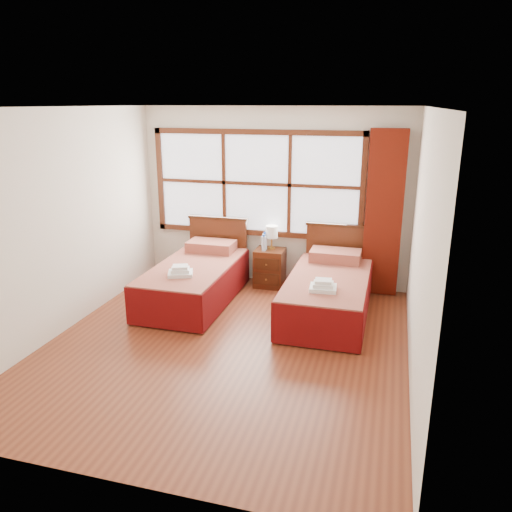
# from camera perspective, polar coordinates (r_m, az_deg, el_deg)

# --- Properties ---
(floor) EXTENTS (4.50, 4.50, 0.00)m
(floor) POSITION_cam_1_polar(r_m,az_deg,el_deg) (5.78, -3.45, -10.10)
(floor) COLOR brown
(floor) RESTS_ON ground
(ceiling) EXTENTS (4.50, 4.50, 0.00)m
(ceiling) POSITION_cam_1_polar(r_m,az_deg,el_deg) (5.14, -3.98, 16.64)
(ceiling) COLOR white
(ceiling) RESTS_ON wall_back
(wall_back) EXTENTS (4.00, 0.00, 4.00)m
(wall_back) POSITION_cam_1_polar(r_m,az_deg,el_deg) (7.42, 2.01, 6.71)
(wall_back) COLOR silver
(wall_back) RESTS_ON floor
(wall_left) EXTENTS (0.00, 4.50, 4.50)m
(wall_left) POSITION_cam_1_polar(r_m,az_deg,el_deg) (6.25, -21.35, 3.55)
(wall_left) COLOR silver
(wall_left) RESTS_ON floor
(wall_right) EXTENTS (0.00, 4.50, 4.50)m
(wall_right) POSITION_cam_1_polar(r_m,az_deg,el_deg) (5.04, 18.33, 0.81)
(wall_right) COLOR silver
(wall_right) RESTS_ON floor
(window) EXTENTS (3.16, 0.06, 1.56)m
(window) POSITION_cam_1_polar(r_m,az_deg,el_deg) (7.41, 0.06, 8.28)
(window) COLOR white
(window) RESTS_ON wall_back
(curtain) EXTENTS (0.50, 0.16, 2.30)m
(curtain) POSITION_cam_1_polar(r_m,az_deg,el_deg) (7.11, 14.40, 4.66)
(curtain) COLOR #5E1509
(curtain) RESTS_ON wall_back
(bed_left) EXTENTS (1.01, 2.03, 0.98)m
(bed_left) POSITION_cam_1_polar(r_m,az_deg,el_deg) (6.97, -6.89, -2.64)
(bed_left) COLOR #381B0B
(bed_left) RESTS_ON floor
(bed_right) EXTENTS (1.02, 2.04, 0.98)m
(bed_right) POSITION_cam_1_polar(r_m,az_deg,el_deg) (6.52, 8.27, -4.08)
(bed_right) COLOR #381B0B
(bed_right) RESTS_ON floor
(nightstand) EXTENTS (0.43, 0.42, 0.57)m
(nightstand) POSITION_cam_1_polar(r_m,az_deg,el_deg) (7.43, 1.57, -1.36)
(nightstand) COLOR #4F2311
(nightstand) RESTS_ON floor
(towels_left) EXTENTS (0.38, 0.36, 0.13)m
(towels_left) POSITION_cam_1_polar(r_m,az_deg,el_deg) (6.45, -8.64, -1.75)
(towels_left) COLOR white
(towels_left) RESTS_ON bed_left
(towels_right) EXTENTS (0.34, 0.30, 0.13)m
(towels_right) POSITION_cam_1_polar(r_m,az_deg,el_deg) (5.92, 7.69, -3.41)
(towels_right) COLOR white
(towels_right) RESTS_ON bed_right
(lamp) EXTENTS (0.18, 0.18, 0.35)m
(lamp) POSITION_cam_1_polar(r_m,az_deg,el_deg) (7.33, 1.80, 2.70)
(lamp) COLOR #BB8F3C
(lamp) RESTS_ON nightstand
(bottle_near) EXTENTS (0.07, 0.07, 0.26)m
(bottle_near) POSITION_cam_1_polar(r_m,az_deg,el_deg) (7.33, 1.01, 1.69)
(bottle_near) COLOR silver
(bottle_near) RESTS_ON nightstand
(bottle_far) EXTENTS (0.06, 0.06, 0.25)m
(bottle_far) POSITION_cam_1_polar(r_m,az_deg,el_deg) (7.26, 0.89, 1.46)
(bottle_far) COLOR silver
(bottle_far) RESTS_ON nightstand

